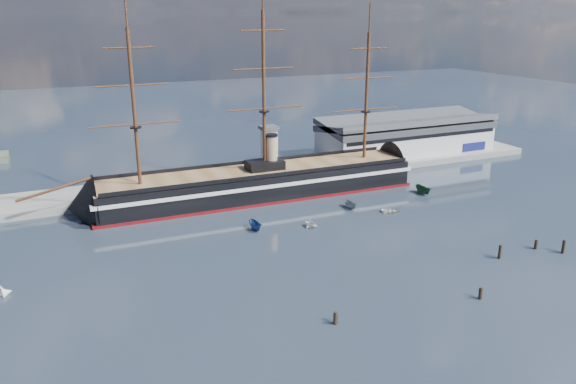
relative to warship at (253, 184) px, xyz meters
name	(u,v)px	position (x,y,z in m)	size (l,w,h in m)	color
ground	(309,216)	(7.48, -20.00, -4.04)	(600.00, 600.00, 0.00)	#212B39
quay	(286,176)	(17.48, 16.00, -4.04)	(180.00, 18.00, 2.00)	slate
warehouse	(406,135)	(65.48, 20.00, 3.95)	(63.00, 21.00, 11.60)	#B7BABC
quay_tower	(269,150)	(10.48, 13.00, 5.72)	(5.00, 5.00, 15.00)	silver
warship	(253,184)	(0.00, 0.00, 0.00)	(113.00, 17.62, 53.94)	black
motorboat_a	(256,230)	(-8.12, -23.02, -4.04)	(6.44, 2.36, 2.58)	navy
motorboat_c	(351,208)	(20.18, -19.08, -4.04)	(5.83, 2.14, 2.33)	slate
motorboat_d	(311,227)	(4.45, -27.04, -4.04)	(6.31, 2.73, 2.31)	silver
motorboat_e	(391,213)	(27.92, -26.24, -4.04)	(3.00, 1.20, 1.40)	beige
motorboat_f	(423,194)	(45.31, -16.77, -4.04)	(7.01, 2.57, 2.80)	#143820
piling_near_left	(335,324)	(-11.55, -67.87, -4.04)	(0.64, 0.64, 2.96)	black
piling_near_mid	(480,299)	(16.30, -71.18, -4.04)	(0.64, 0.64, 2.96)	black
piling_near_right	(499,258)	(32.38, -59.31, -4.04)	(0.64, 0.64, 3.74)	black
piling_far_right	(535,249)	(43.21, -58.83, -4.04)	(0.64, 0.64, 2.90)	black
piling_extra	(562,253)	(46.79, -62.84, -4.04)	(0.64, 0.64, 3.74)	black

